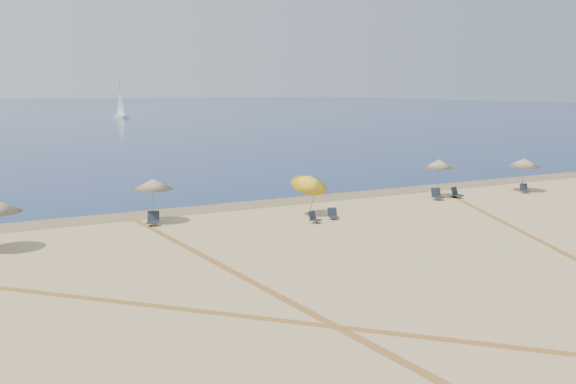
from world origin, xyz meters
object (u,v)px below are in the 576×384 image
umbrella_3 (310,181)px  chair_7 (525,189)px  umbrella_2 (153,184)px  chair_6 (456,193)px  chair_3 (314,218)px  sailboat_1 (120,107)px  umbrella_4 (439,164)px  chair_2 (153,219)px  chair_5 (437,195)px  umbrella_5 (524,163)px  chair_4 (333,214)px

umbrella_3 → chair_7: umbrella_3 is taller
umbrella_2 → chair_6: size_ratio=3.04×
chair_3 → sailboat_1: sailboat_1 is taller
chair_7 → umbrella_4: bearing=-172.0°
umbrella_2 → chair_6: (19.33, -1.62, -1.74)m
chair_2 → chair_5: bearing=18.2°
chair_2 → chair_3: bearing=-2.3°
chair_7 → sailboat_1: size_ratio=0.09×
chair_5 → chair_6: chair_5 is taller
umbrella_5 → chair_3: 17.95m
umbrella_4 → chair_4: size_ratio=3.62×
umbrella_4 → chair_6: bearing=-37.5°
chair_6 → chair_7: (5.40, -0.68, -0.03)m
chair_4 → chair_7: chair_7 is taller
umbrella_5 → chair_4: (-16.36, -1.87, -1.71)m
umbrella_3 → chair_6: size_ratio=3.34×
umbrella_4 → chair_2: (-18.61, 0.27, -1.86)m
umbrella_3 → chair_2: 8.67m
umbrella_2 → sailboat_1: (25.80, 119.35, 0.53)m
umbrella_3 → chair_7: (16.56, -0.16, -1.65)m
chair_3 → sailboat_1: (18.38, 123.31, 2.31)m
chair_2 → chair_7: chair_2 is taller
chair_4 → umbrella_5: bearing=21.6°
umbrella_4 → chair_6: size_ratio=3.22×
umbrella_5 → chair_6: umbrella_5 is taller
chair_3 → chair_4: size_ratio=1.06×
umbrella_5 → chair_2: 25.43m
umbrella_2 → sailboat_1: 122.10m
umbrella_5 → chair_6: size_ratio=2.95×
chair_4 → chair_5: (8.95, 2.01, 0.06)m
umbrella_2 → chair_5: size_ratio=2.81×
chair_7 → sailboat_1: 121.68m
umbrella_5 → chair_2: umbrella_5 is taller
chair_7 → sailboat_1: sailboat_1 is taller
sailboat_1 → chair_5: bearing=-103.0°
umbrella_2 → sailboat_1: bearing=77.8°
chair_2 → chair_4: size_ratio=1.26×
chair_3 → chair_4: bearing=-8.6°
chair_2 → chair_4: (9.00, -2.97, -0.06)m
umbrella_4 → sailboat_1: 120.48m
umbrella_4 → chair_4: umbrella_4 is taller
umbrella_3 → chair_3: 2.58m
umbrella_2 → chair_4: (8.79, -3.61, -1.77)m
umbrella_3 → chair_6: bearing=2.7°
umbrella_3 → umbrella_5: bearing=1.4°
umbrella_2 → chair_2: (-0.21, -0.64, -1.72)m
umbrella_2 → chair_6: 19.48m
umbrella_2 → chair_7: 24.91m
chair_5 → chair_7: chair_5 is taller
chair_5 → chair_6: (1.59, -0.02, -0.02)m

